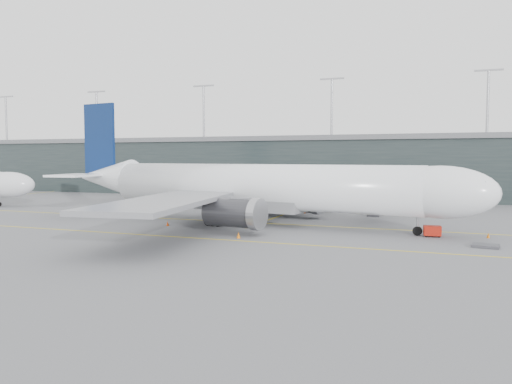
% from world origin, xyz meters
% --- Properties ---
extents(ground, '(320.00, 320.00, 0.00)m').
position_xyz_m(ground, '(0.00, 0.00, 0.00)').
color(ground, '#5D5D62').
rests_on(ground, ground).
extents(taxiline_a, '(160.00, 0.25, 0.02)m').
position_xyz_m(taxiline_a, '(0.00, -4.00, 0.01)').
color(taxiline_a, yellow).
rests_on(taxiline_a, ground).
extents(taxiline_b, '(160.00, 0.25, 0.02)m').
position_xyz_m(taxiline_b, '(0.00, -20.00, 0.01)').
color(taxiline_b, yellow).
rests_on(taxiline_b, ground).
extents(taxiline_lead_main, '(0.25, 60.00, 0.02)m').
position_xyz_m(taxiline_lead_main, '(5.00, 20.00, 0.01)').
color(taxiline_lead_main, yellow).
rests_on(taxiline_lead_main, ground).
extents(terminal, '(240.00, 36.00, 29.00)m').
position_xyz_m(terminal, '(-0.00, 58.00, 7.62)').
color(terminal, '#1D2728').
rests_on(terminal, ground).
extents(main_aircraft, '(69.52, 64.73, 19.51)m').
position_xyz_m(main_aircraft, '(4.22, -4.88, 5.48)').
color(main_aircraft, white).
rests_on(main_aircraft, ground).
extents(jet_bridge, '(4.32, 42.77, 6.39)m').
position_xyz_m(jet_bridge, '(19.91, 24.24, 4.79)').
color(jet_bridge, '#2E2E33').
rests_on(jet_bridge, ground).
extents(gse_cart, '(2.23, 1.59, 1.40)m').
position_xyz_m(gse_cart, '(29.71, -8.82, 0.78)').
color(gse_cart, '#A1170B').
rests_on(gse_cart, ground).
extents(baggage_dolly, '(3.09, 2.62, 0.28)m').
position_xyz_m(baggage_dolly, '(35.39, -14.43, 0.17)').
color(baggage_dolly, '#3E3E44').
rests_on(baggage_dolly, ground).
extents(uld_a, '(2.33, 2.12, 1.74)m').
position_xyz_m(uld_a, '(-6.52, 8.95, 0.91)').
color(uld_a, '#323236').
rests_on(uld_a, ground).
extents(uld_b, '(2.34, 1.91, 2.06)m').
position_xyz_m(uld_b, '(-2.86, 12.29, 1.09)').
color(uld_b, '#323236').
rests_on(uld_b, ground).
extents(uld_c, '(2.10, 1.71, 1.85)m').
position_xyz_m(uld_c, '(-0.06, 11.09, 0.97)').
color(uld_c, '#323236').
rests_on(uld_c, ground).
extents(cone_nose, '(0.42, 0.42, 0.67)m').
position_xyz_m(cone_nose, '(36.23, -7.44, 0.33)').
color(cone_nose, '#D2640B').
rests_on(cone_nose, ground).
extents(cone_wing_stbd, '(0.48, 0.48, 0.77)m').
position_xyz_m(cone_wing_stbd, '(7.34, -18.35, 0.38)').
color(cone_wing_stbd, orange).
rests_on(cone_wing_stbd, ground).
extents(cone_wing_port, '(0.40, 0.40, 0.63)m').
position_xyz_m(cone_wing_port, '(7.97, 11.22, 0.32)').
color(cone_wing_port, '#DD540C').
rests_on(cone_wing_port, ground).
extents(cone_tail, '(0.43, 0.43, 0.69)m').
position_xyz_m(cone_tail, '(-6.60, -11.57, 0.34)').
color(cone_tail, '#FE510E').
rests_on(cone_tail, ground).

